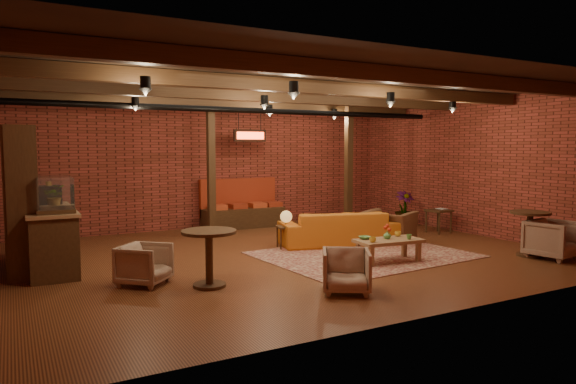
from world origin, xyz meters
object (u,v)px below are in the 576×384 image
coffee_table (388,242)px  plant_tall (405,174)px  sofa (338,228)px  armchair_far (552,237)px  side_table_book (439,211)px  armchair_right (389,221)px  round_table_right (530,226)px  armchair_b (346,269)px  armchair_a (144,262)px  side_table_lamp (286,220)px  round_table_left (209,249)px

coffee_table → plant_tall: 4.52m
sofa → armchair_far: (2.72, -3.02, 0.04)m
sofa → side_table_book: size_ratio=4.14×
coffee_table → armchair_far: (2.85, -1.24, 0.03)m
armchair_right → round_table_right: armchair_right is taller
armchair_b → armchair_far: bearing=31.9°
armchair_b → round_table_right: 4.48m
sofa → coffee_table: sofa is taller
armchair_right → coffee_table: bearing=113.6°
coffee_table → armchair_a: (-4.22, 0.53, -0.03)m
coffee_table → armchair_a: 4.25m
side_table_lamp → plant_tall: (4.13, 1.13, 0.78)m
sofa → coffee_table: bearing=100.3°
armchair_right → armchair_b: bearing=106.0°
round_table_left → armchair_b: 2.03m
round_table_left → armchair_far: (6.25, -1.20, -0.18)m
coffee_table → plant_tall: size_ratio=0.45×
plant_tall → round_table_right: bearing=-96.3°
round_table_right → armchair_far: round_table_right is taller
armchair_a → armchair_right: size_ratio=0.66×
round_table_left → side_table_book: size_ratio=1.43×
armchair_a → round_table_right: round_table_right is taller
coffee_table → armchair_far: 3.11m
round_table_left → side_table_book: round_table_left is taller
side_table_book → side_table_lamp: bearing=178.6°
armchair_right → armchair_far: bearing=-177.7°
armchair_right → plant_tall: 2.54m
side_table_book → sofa: bearing=-177.8°
round_table_right → armchair_right: bearing=118.7°
sofa → round_table_left: bearing=41.8°
armchair_b → round_table_left: bearing=174.6°
armchair_a → armchair_b: armchair_b is taller
coffee_table → sofa: bearing=85.8°
side_table_book → plant_tall: bearing=90.0°
coffee_table → plant_tall: bearing=45.0°
sofa → plant_tall: (2.98, 1.34, 1.02)m
armchair_b → armchair_a: bearing=175.4°
sofa → round_table_left: 3.97m
sofa → plant_tall: bearing=-141.3°
round_table_left → armchair_a: bearing=145.1°
sofa → side_table_book: bearing=-163.3°
round_table_left → armchair_far: size_ratio=1.07×
armchair_a → armchair_b: 3.02m
side_table_book → armchair_far: size_ratio=0.74×
side_table_lamp → armchair_b: size_ratio=1.14×
plant_tall → side_table_book: bearing=-90.0°
sofa → armchair_b: 3.59m
armchair_a → side_table_book: bearing=-36.9°
side_table_book → round_table_right: (-0.44, -2.79, 0.05)m
armchair_a → round_table_right: bearing=-59.2°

